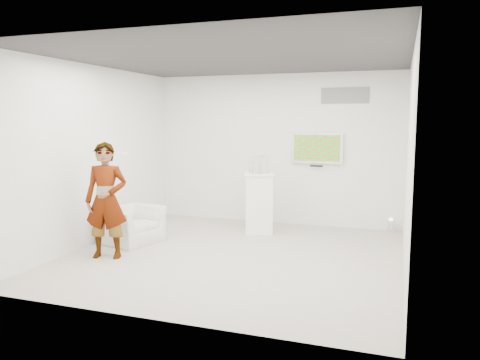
{
  "coord_description": "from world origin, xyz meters",
  "views": [
    {
      "loc": [
        2.39,
        -6.66,
        2.1
      ],
      "look_at": [
        -0.11,
        0.6,
        1.11
      ],
      "focal_mm": 35.0,
      "sensor_mm": 36.0,
      "label": 1
    }
  ],
  "objects_px": {
    "person": "(106,200)",
    "pedestal": "(259,203)",
    "tv": "(317,148)",
    "floor_uplight": "(391,226)",
    "armchair": "(131,225)"
  },
  "relations": [
    {
      "from": "floor_uplight",
      "to": "pedestal",
      "type": "bearing_deg",
      "value": -161.47
    },
    {
      "from": "person",
      "to": "floor_uplight",
      "type": "xyz_separation_m",
      "value": [
        4.07,
        3.05,
        -0.75
      ]
    },
    {
      "from": "tv",
      "to": "floor_uplight",
      "type": "distance_m",
      "value": 2.01
    },
    {
      "from": "pedestal",
      "to": "floor_uplight",
      "type": "height_order",
      "value": "pedestal"
    },
    {
      "from": "tv",
      "to": "floor_uplight",
      "type": "height_order",
      "value": "tv"
    },
    {
      "from": "tv",
      "to": "armchair",
      "type": "bearing_deg",
      "value": -140.8
    },
    {
      "from": "person",
      "to": "armchair",
      "type": "bearing_deg",
      "value": 83.98
    },
    {
      "from": "armchair",
      "to": "pedestal",
      "type": "relative_size",
      "value": 0.83
    },
    {
      "from": "floor_uplight",
      "to": "tv",
      "type": "bearing_deg",
      "value": 175.48
    },
    {
      "from": "person",
      "to": "floor_uplight",
      "type": "relative_size",
      "value": 6.7
    },
    {
      "from": "person",
      "to": "pedestal",
      "type": "xyz_separation_m",
      "value": [
        1.74,
        2.27,
        -0.32
      ]
    },
    {
      "from": "tv",
      "to": "person",
      "type": "distance_m",
      "value": 4.18
    },
    {
      "from": "tv",
      "to": "pedestal",
      "type": "height_order",
      "value": "tv"
    },
    {
      "from": "armchair",
      "to": "floor_uplight",
      "type": "height_order",
      "value": "armchair"
    },
    {
      "from": "tv",
      "to": "person",
      "type": "relative_size",
      "value": 0.57
    }
  ]
}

